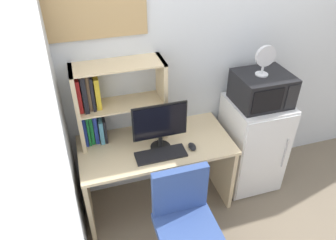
{
  "coord_description": "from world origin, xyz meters",
  "views": [
    {
      "loc": [
        -1.42,
        -2.39,
        2.45
      ],
      "look_at": [
        -0.8,
        -0.35,
        0.97
      ],
      "focal_mm": 34.08,
      "sensor_mm": 36.0,
      "label": 1
    }
  ],
  "objects_px": {
    "desk_fan": "(265,59)",
    "desk_chair": "(185,232)",
    "hutch_bookshelf": "(107,102)",
    "monitor": "(160,124)",
    "computer_mouse": "(192,147)",
    "keyboard": "(161,154)",
    "microwave": "(262,89)",
    "wall_corkboard": "(92,8)",
    "mini_fridge": "(252,143)"
  },
  "relations": [
    {
      "from": "computer_mouse",
      "to": "desk_chair",
      "type": "bearing_deg",
      "value": -114.23
    },
    {
      "from": "computer_mouse",
      "to": "wall_corkboard",
      "type": "xyz_separation_m",
      "value": [
        -0.64,
        0.45,
        1.08
      ]
    },
    {
      "from": "desk_fan",
      "to": "computer_mouse",
      "type": "bearing_deg",
      "value": -165.51
    },
    {
      "from": "hutch_bookshelf",
      "to": "monitor",
      "type": "height_order",
      "value": "hutch_bookshelf"
    },
    {
      "from": "computer_mouse",
      "to": "microwave",
      "type": "distance_m",
      "value": 0.81
    },
    {
      "from": "mini_fridge",
      "to": "microwave",
      "type": "xyz_separation_m",
      "value": [
        0.0,
        0.0,
        0.61
      ]
    },
    {
      "from": "hutch_bookshelf",
      "to": "monitor",
      "type": "xyz_separation_m",
      "value": [
        0.38,
        -0.26,
        -0.12
      ]
    },
    {
      "from": "monitor",
      "to": "desk_chair",
      "type": "distance_m",
      "value": 0.84
    },
    {
      "from": "hutch_bookshelf",
      "to": "monitor",
      "type": "relative_size",
      "value": 1.62
    },
    {
      "from": "microwave",
      "to": "wall_corkboard",
      "type": "bearing_deg",
      "value": 168.5
    },
    {
      "from": "microwave",
      "to": "desk_fan",
      "type": "xyz_separation_m",
      "value": [
        -0.03,
        -0.01,
        0.29
      ]
    },
    {
      "from": "wall_corkboard",
      "to": "keyboard",
      "type": "bearing_deg",
      "value": -52.19
    },
    {
      "from": "computer_mouse",
      "to": "desk_fan",
      "type": "xyz_separation_m",
      "value": [
        0.68,
        0.18,
        0.63
      ]
    },
    {
      "from": "hutch_bookshelf",
      "to": "mini_fridge",
      "type": "height_order",
      "value": "hutch_bookshelf"
    },
    {
      "from": "computer_mouse",
      "to": "desk_chair",
      "type": "distance_m",
      "value": 0.68
    },
    {
      "from": "computer_mouse",
      "to": "mini_fridge",
      "type": "distance_m",
      "value": 0.78
    },
    {
      "from": "mini_fridge",
      "to": "wall_corkboard",
      "type": "height_order",
      "value": "wall_corkboard"
    },
    {
      "from": "mini_fridge",
      "to": "monitor",
      "type": "bearing_deg",
      "value": -174.67
    },
    {
      "from": "hutch_bookshelf",
      "to": "desk_chair",
      "type": "bearing_deg",
      "value": -66.2
    },
    {
      "from": "mini_fridge",
      "to": "microwave",
      "type": "height_order",
      "value": "microwave"
    },
    {
      "from": "desk_fan",
      "to": "desk_chair",
      "type": "height_order",
      "value": "desk_fan"
    },
    {
      "from": "monitor",
      "to": "computer_mouse",
      "type": "xyz_separation_m",
      "value": [
        0.25,
        -0.09,
        -0.22
      ]
    },
    {
      "from": "wall_corkboard",
      "to": "desk_chair",
      "type": "bearing_deg",
      "value": -68.25
    },
    {
      "from": "monitor",
      "to": "desk_chair",
      "type": "bearing_deg",
      "value": -89.07
    },
    {
      "from": "hutch_bookshelf",
      "to": "mini_fridge",
      "type": "distance_m",
      "value": 1.48
    },
    {
      "from": "hutch_bookshelf",
      "to": "microwave",
      "type": "xyz_separation_m",
      "value": [
        1.34,
        -0.17,
        -0.0
      ]
    },
    {
      "from": "keyboard",
      "to": "desk_chair",
      "type": "xyz_separation_m",
      "value": [
        0.04,
        -0.53,
        -0.34
      ]
    },
    {
      "from": "keyboard",
      "to": "microwave",
      "type": "height_order",
      "value": "microwave"
    },
    {
      "from": "mini_fridge",
      "to": "keyboard",
      "type": "bearing_deg",
      "value": -169.21
    },
    {
      "from": "monitor",
      "to": "computer_mouse",
      "type": "relative_size",
      "value": 4.36
    },
    {
      "from": "desk_chair",
      "to": "wall_corkboard",
      "type": "distance_m",
      "value": 1.78
    },
    {
      "from": "keyboard",
      "to": "monitor",
      "type": "bearing_deg",
      "value": 75.73
    },
    {
      "from": "desk_chair",
      "to": "wall_corkboard",
      "type": "relative_size",
      "value": 1.14
    },
    {
      "from": "microwave",
      "to": "desk_fan",
      "type": "relative_size",
      "value": 1.77
    },
    {
      "from": "keyboard",
      "to": "desk_fan",
      "type": "xyz_separation_m",
      "value": [
        0.95,
        0.18,
        0.64
      ]
    },
    {
      "from": "keyboard",
      "to": "computer_mouse",
      "type": "xyz_separation_m",
      "value": [
        0.28,
        0.01,
        0.01
      ]
    },
    {
      "from": "mini_fridge",
      "to": "microwave",
      "type": "bearing_deg",
      "value": 89.94
    },
    {
      "from": "mini_fridge",
      "to": "desk_fan",
      "type": "height_order",
      "value": "desk_fan"
    },
    {
      "from": "hutch_bookshelf",
      "to": "desk_fan",
      "type": "relative_size",
      "value": 2.76
    },
    {
      "from": "hutch_bookshelf",
      "to": "computer_mouse",
      "type": "height_order",
      "value": "hutch_bookshelf"
    },
    {
      "from": "microwave",
      "to": "desk_chair",
      "type": "height_order",
      "value": "microwave"
    },
    {
      "from": "keyboard",
      "to": "microwave",
      "type": "distance_m",
      "value": 1.06
    },
    {
      "from": "desk_fan",
      "to": "desk_chair",
      "type": "bearing_deg",
      "value": -142.23
    },
    {
      "from": "desk_fan",
      "to": "microwave",
      "type": "bearing_deg",
      "value": 10.89
    },
    {
      "from": "hutch_bookshelf",
      "to": "computer_mouse",
      "type": "relative_size",
      "value": 7.05
    },
    {
      "from": "desk_chair",
      "to": "computer_mouse",
      "type": "bearing_deg",
      "value": 65.77
    },
    {
      "from": "desk_fan",
      "to": "desk_chair",
      "type": "relative_size",
      "value": 0.29
    },
    {
      "from": "monitor",
      "to": "mini_fridge",
      "type": "relative_size",
      "value": 0.48
    },
    {
      "from": "microwave",
      "to": "monitor",
      "type": "bearing_deg",
      "value": -174.49
    },
    {
      "from": "keyboard",
      "to": "mini_fridge",
      "type": "relative_size",
      "value": 0.44
    }
  ]
}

